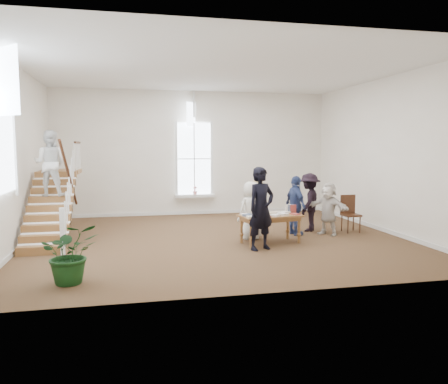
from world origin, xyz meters
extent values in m
plane|color=#4B351D|center=(0.00, 0.00, 0.00)|extent=(10.00, 10.00, 0.00)
plane|color=silver|center=(0.00, 4.50, 2.25)|extent=(10.00, 0.00, 10.00)
plane|color=silver|center=(0.00, -4.50, 2.25)|extent=(10.00, 0.00, 10.00)
plane|color=silver|center=(-5.00, 0.00, 2.25)|extent=(0.00, 9.00, 9.00)
plane|color=silver|center=(5.00, 0.00, 2.25)|extent=(0.00, 9.00, 9.00)
plane|color=white|center=(0.00, 0.00, 4.50)|extent=(10.00, 10.00, 0.00)
cube|color=white|center=(0.00, 4.32, 0.70)|extent=(1.45, 0.28, 0.10)
plane|color=white|center=(0.00, 4.44, 2.05)|extent=(2.60, 0.00, 2.60)
plane|color=white|center=(0.00, 4.44, 3.65)|extent=(0.60, 0.60, 0.85)
plane|color=white|center=(-4.94, -1.50, 2.60)|extent=(0.00, 2.40, 2.40)
cube|color=white|center=(0.00, 4.47, 0.06)|extent=(10.00, 0.04, 0.12)
imported|color=pink|center=(0.00, 4.29, 0.90)|extent=(0.17, 0.17, 0.30)
cube|color=brown|center=(-4.35, -0.80, 0.10)|extent=(1.10, 0.30, 0.20)
cube|color=brown|center=(-4.35, -0.50, 0.30)|extent=(1.10, 0.30, 0.20)
cube|color=brown|center=(-4.35, -0.20, 0.50)|extent=(1.10, 0.30, 0.20)
cube|color=brown|center=(-4.35, 0.10, 0.70)|extent=(1.10, 0.30, 0.20)
cube|color=brown|center=(-4.35, 0.40, 0.90)|extent=(1.10, 0.30, 0.20)
cube|color=brown|center=(-4.35, 0.70, 1.10)|extent=(1.10, 0.30, 0.20)
cube|color=brown|center=(-4.35, 1.00, 1.30)|extent=(1.10, 0.30, 0.20)
cube|color=brown|center=(-4.35, 1.30, 1.50)|extent=(1.10, 0.30, 0.20)
cube|color=brown|center=(-4.35, 1.60, 1.70)|extent=(1.10, 0.30, 0.20)
cube|color=brown|center=(-4.35, 2.50, 1.74)|extent=(1.10, 1.20, 0.12)
cube|color=white|center=(-3.86, -0.95, 0.55)|extent=(0.10, 0.10, 1.10)
cylinder|color=#321A0D|center=(-3.85, 0.40, 1.75)|extent=(0.07, 2.74, 1.86)
imported|color=silver|center=(-4.35, 0.70, 2.06)|extent=(0.94, 0.79, 1.72)
cube|color=brown|center=(1.23, -0.77, 0.71)|extent=(1.68, 1.04, 0.05)
cube|color=brown|center=(1.23, -0.77, 0.64)|extent=(1.54, 0.90, 0.10)
cylinder|color=brown|center=(0.60, -1.17, 0.34)|extent=(0.07, 0.07, 0.69)
cylinder|color=brown|center=(1.95, -0.95, 0.34)|extent=(0.07, 0.07, 0.69)
cylinder|color=brown|center=(0.50, -0.60, 0.34)|extent=(0.07, 0.07, 0.69)
cylinder|color=brown|center=(1.86, -0.37, 0.34)|extent=(0.07, 0.07, 0.69)
cube|color=silver|center=(0.64, -1.06, 0.76)|extent=(0.25, 0.24, 0.04)
cube|color=beige|center=(0.85, -0.82, 0.75)|extent=(0.23, 0.24, 0.02)
cube|color=tan|center=(1.32, -0.65, 0.77)|extent=(0.18, 0.29, 0.06)
cube|color=silver|center=(1.26, -1.02, 0.76)|extent=(0.23, 0.26, 0.04)
cube|color=#4C5972|center=(0.91, -0.86, 0.77)|extent=(0.23, 0.22, 0.06)
cube|color=maroon|center=(1.02, -0.99, 0.75)|extent=(0.24, 0.27, 0.02)
cube|color=white|center=(0.58, -0.63, 0.75)|extent=(0.19, 0.25, 0.03)
cube|color=#BFB299|center=(1.52, -0.51, 0.76)|extent=(0.22, 0.23, 0.04)
cube|color=silver|center=(0.94, -0.77, 0.77)|extent=(0.20, 0.20, 0.06)
cube|color=beige|center=(1.38, -0.78, 0.75)|extent=(0.21, 0.29, 0.03)
cube|color=tan|center=(0.78, -0.80, 0.75)|extent=(0.21, 0.27, 0.02)
cube|color=silver|center=(1.33, -0.73, 0.75)|extent=(0.23, 0.32, 0.03)
cube|color=#4C5972|center=(0.61, -0.84, 0.76)|extent=(0.28, 0.27, 0.05)
cube|color=maroon|center=(1.88, -0.86, 0.75)|extent=(0.23, 0.29, 0.03)
cube|color=white|center=(1.54, -0.84, 0.76)|extent=(0.26, 0.31, 0.05)
cube|color=#BFB299|center=(1.43, -0.62, 0.75)|extent=(0.26, 0.29, 0.03)
cube|color=silver|center=(1.69, -0.63, 0.77)|extent=(0.27, 0.25, 0.06)
cube|color=beige|center=(1.13, -0.80, 0.75)|extent=(0.29, 0.31, 0.02)
imported|color=black|center=(0.78, -1.42, 1.01)|extent=(0.86, 0.72, 2.01)
imported|color=silver|center=(0.88, -0.17, 0.78)|extent=(0.89, 0.73, 1.57)
imported|color=beige|center=(1.18, 0.33, 0.79)|extent=(0.97, 0.93, 1.58)
imported|color=navy|center=(2.26, 0.09, 0.84)|extent=(0.54, 1.03, 1.68)
imported|color=black|center=(2.86, 0.54, 0.86)|extent=(1.17, 1.27, 1.72)
imported|color=silver|center=(3.16, -0.11, 0.75)|extent=(1.14, 1.40, 1.50)
imported|color=#103311|center=(-3.40, -3.21, 0.56)|extent=(1.19, 1.09, 1.12)
cube|color=#321A0D|center=(4.00, 0.13, 0.50)|extent=(0.47, 0.47, 0.06)
cube|color=#321A0D|center=(4.00, 0.34, 0.80)|extent=(0.47, 0.05, 0.56)
cylinder|color=#321A0D|center=(3.81, -0.06, 0.24)|extent=(0.04, 0.04, 0.49)
cylinder|color=#321A0D|center=(4.19, -0.06, 0.24)|extent=(0.04, 0.04, 0.49)
cylinder|color=#321A0D|center=(3.81, 0.32, 0.24)|extent=(0.04, 0.04, 0.49)
cylinder|color=#321A0D|center=(4.19, 0.32, 0.24)|extent=(0.04, 0.04, 0.49)
camera|label=1|loc=(-2.29, -11.43, 2.51)|focal=35.00mm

